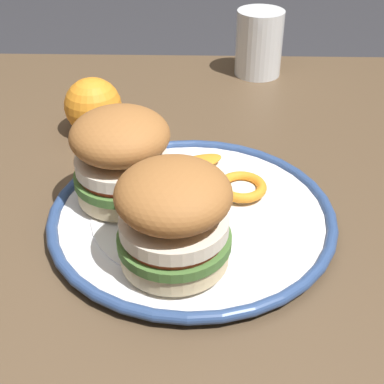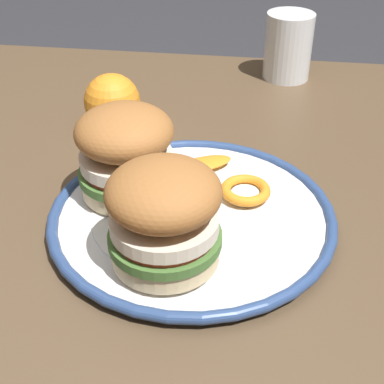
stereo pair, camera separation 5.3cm
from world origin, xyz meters
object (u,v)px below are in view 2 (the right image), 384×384
sandwich_half_left (164,214)px  dining_table (141,295)px  dinner_plate (192,215)px  sandwich_half_right (126,151)px  drinking_glass (288,50)px  whole_orange (112,102)px

sandwich_half_left → dining_table: bearing=-55.4°
dinner_plate → sandwich_half_left: sandwich_half_left is taller
sandwich_half_right → drinking_glass: 0.43m
dinner_plate → sandwich_half_right: (0.07, -0.03, 0.06)m
dinner_plate → whole_orange: bearing=-55.3°
sandwich_half_right → sandwich_half_left: bearing=120.4°
whole_orange → dining_table: bearing=110.4°
sandwich_half_left → sandwich_half_right: same height
dining_table → sandwich_half_left: 0.19m
sandwich_half_right → drinking_glass: (-0.17, -0.39, -0.02)m
dining_table → sandwich_half_left: bearing=124.6°
dinner_plate → sandwich_half_right: bearing=-18.7°
dining_table → whole_orange: (0.08, -0.21, 0.15)m
sandwich_half_right → dinner_plate: bearing=161.3°
sandwich_half_left → whole_orange: bearing=-65.9°
sandwich_half_left → drinking_glass: size_ratio=1.34×
dining_table → drinking_glass: drinking_glass is taller
dining_table → drinking_glass: (-0.16, -0.43, 0.15)m
dining_table → sandwich_half_right: 0.18m
drinking_glass → dining_table: bearing=69.4°
dining_table → sandwich_half_right: bearing=-67.9°
whole_orange → sandwich_half_right: bearing=110.1°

